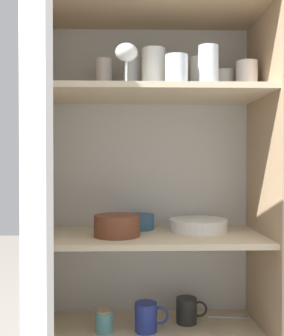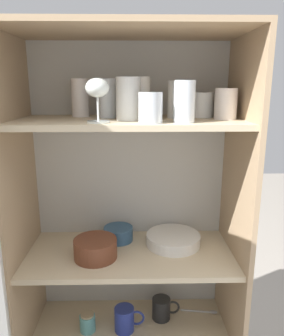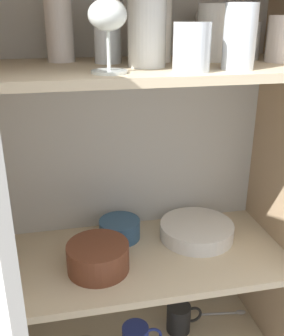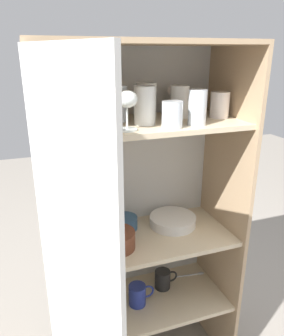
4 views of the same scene
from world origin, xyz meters
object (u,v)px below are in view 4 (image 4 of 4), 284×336
Objects in this scene: plate_stack_white at (173,220)px; serving_bowl_small at (124,222)px; storage_jar at (106,305)px; coffee_mug_primary at (138,295)px; mixing_bowl_large at (116,239)px.

serving_bowl_small reaches higher than plate_stack_white.
serving_bowl_small is at bearing 40.92° from storage_jar.
serving_bowl_small reaches higher than storage_jar.
plate_stack_white is 0.39m from coffee_mug_primary.
mixing_bowl_large is at bearing -162.14° from plate_stack_white.
serving_bowl_small is 1.56× the size of storage_jar.
serving_bowl_small is 0.99× the size of coffee_mug_primary.
mixing_bowl_large reaches higher than coffee_mug_primary.
mixing_bowl_large is 1.31× the size of coffee_mug_primary.
coffee_mug_primary is (0.03, -0.11, -0.33)m from serving_bowl_small.
coffee_mug_primary is (0.11, 0.03, -0.34)m from mixing_bowl_large.
mixing_bowl_large reaches higher than storage_jar.
storage_jar is at bearing -139.08° from serving_bowl_small.
mixing_bowl_large is 0.36m from storage_jar.
serving_bowl_small is 0.35m from coffee_mug_primary.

